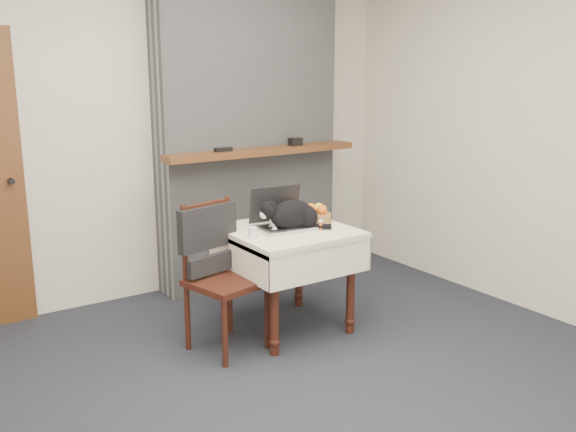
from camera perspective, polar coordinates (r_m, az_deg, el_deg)
name	(u,v)px	position (r m, az deg, el deg)	size (l,w,h in m)	color
ground	(281,403)	(3.56, -0.63, -16.25)	(4.50, 4.50, 0.00)	black
room_shell	(232,63)	(3.49, -5.01, 13.38)	(4.52, 4.01, 2.61)	beige
chimney	(248,123)	(5.16, -3.61, 8.22)	(1.62, 0.48, 2.60)	gray
side_table	(288,245)	(4.26, -0.02, -2.61)	(0.78, 0.78, 0.70)	black
laptop	(281,218)	(4.25, -0.62, -0.14)	(0.39, 0.34, 0.27)	#B7B7BC
cat	(293,215)	(4.18, 0.45, 0.07)	(0.44, 0.29, 0.23)	black
cream_jar	(252,232)	(4.02, -3.18, -1.45)	(0.06, 0.06, 0.07)	silver
pill_bottle	(321,225)	(4.19, 2.92, -0.79)	(0.03, 0.03, 0.07)	#A84214
fruit_basket	(315,215)	(4.39, 2.39, 0.08)	(0.22, 0.22, 0.13)	#A37A42
desk_clutter	(307,221)	(4.42, 1.72, -0.46)	(0.14, 0.02, 0.01)	black
chair	(216,256)	(4.03, -6.42, -3.52)	(0.50, 0.49, 0.93)	black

